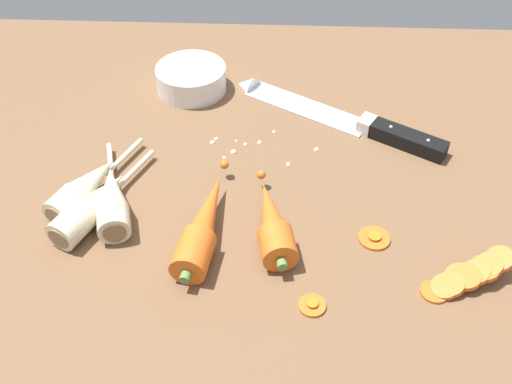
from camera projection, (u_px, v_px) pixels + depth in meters
The scene contains 12 objects.
ground_plane at pixel (257, 201), 79.96cm from camera, with size 120.00×90.00×4.00cm, color brown.
chefs_knife at pixel (331, 114), 89.70cm from camera, with size 31.53×20.69×4.18cm.
whole_carrot at pixel (203, 225), 71.05cm from camera, with size 6.35×20.23×4.20cm.
whole_carrot_second at pixel (272, 223), 71.30cm from camera, with size 6.44×16.14×4.20cm.
parsnip_front at pixel (112, 200), 74.41cm from camera, with size 6.97×18.01×4.00cm.
parsnip_mid_left at pixel (92, 206), 73.60cm from camera, with size 10.09×18.34×4.00cm.
parsnip_mid_right at pixel (85, 188), 75.98cm from camera, with size 9.52×17.37×4.00cm.
carrot_slice_stack at pixel (467, 276), 66.49cm from camera, with size 10.69×6.46×3.94cm.
carrot_slice_stray_near at pixel (312, 304), 64.85cm from camera, with size 3.06×3.06×0.70cm.
carrot_slice_stray_mid at pixel (374, 237), 71.99cm from camera, with size 3.87×3.87×0.70cm.
prep_bowl at pixel (191, 78), 94.20cm from camera, with size 11.00×11.00×4.00cm.
mince_crumbs at pixel (252, 146), 84.73cm from camera, with size 15.65×7.83×0.82cm.
Camera 1 is at (2.44, -57.20, 53.83)cm, focal length 41.92 mm.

